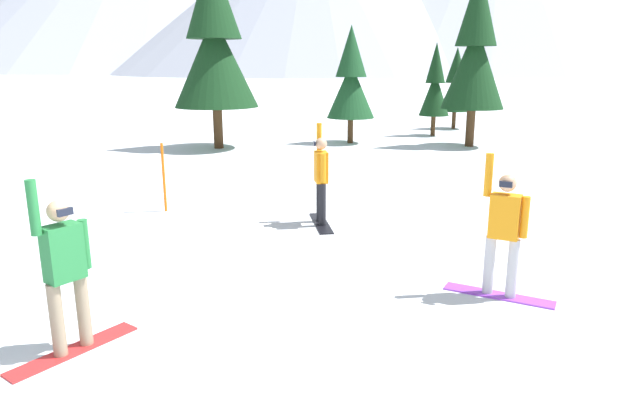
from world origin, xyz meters
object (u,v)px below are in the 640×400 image
object	(u,v)px
trail_marker_pole	(164,178)
pine_tree_tall	(456,85)
snowboarder_foreground	(65,271)
pine_tree_slender	(435,85)
pine_tree_twin	(351,80)
snowboarder_background	(321,178)
pine_tree_broad	(475,51)
snowboarder_midground	(504,231)
pine_tree_leaning	(214,44)

from	to	relation	value
trail_marker_pole	pine_tree_tall	world-z (taller)	pine_tree_tall
snowboarder_foreground	pine_tree_slender	distance (m)	21.32
snowboarder_foreground	pine_tree_tall	bearing A→B (deg)	71.89
trail_marker_pole	pine_tree_twin	bearing A→B (deg)	71.83
trail_marker_pole	snowboarder_background	bearing A→B (deg)	-10.99
snowboarder_foreground	pine_tree_broad	size ratio (longest dim) A/B	0.30
snowboarder_foreground	snowboarder_background	size ratio (longest dim) A/B	1.01
snowboarder_background	trail_marker_pole	distance (m)	3.65
snowboarder_midground	trail_marker_pole	bearing A→B (deg)	147.28
pine_tree_twin	snowboarder_background	bearing A→B (deg)	-90.74
snowboarder_foreground	snowboarder_background	bearing A→B (deg)	66.44
pine_tree_twin	pine_tree_tall	bearing A→B (deg)	48.36
pine_tree_broad	pine_tree_tall	world-z (taller)	pine_tree_broad
snowboarder_background	pine_tree_leaning	distance (m)	11.68
snowboarder_background	pine_tree_tall	world-z (taller)	pine_tree_tall
snowboarder_foreground	trail_marker_pole	xyz separation A→B (m)	(-1.19, 6.18, -0.22)
pine_tree_leaning	pine_tree_slender	bearing A→B (deg)	28.10
trail_marker_pole	pine_tree_leaning	bearing A→B (deg)	98.15
snowboarder_background	pine_tree_tall	xyz separation A→B (m)	(5.21, 17.76, 1.22)
trail_marker_pole	pine_tree_leaning	size ratio (longest dim) A/B	0.21
trail_marker_pole	pine_tree_broad	bearing A→B (deg)	51.79
snowboarder_midground	snowboarder_background	bearing A→B (deg)	129.74
snowboarder_background	pine_tree_tall	bearing A→B (deg)	73.66
snowboarder_midground	pine_tree_slender	world-z (taller)	pine_tree_slender
trail_marker_pole	pine_tree_slender	xyz separation A→B (m)	(7.44, 14.16, 1.50)
snowboarder_foreground	trail_marker_pole	size ratio (longest dim) A/B	1.34
pine_tree_broad	pine_tree_twin	bearing A→B (deg)	173.57
trail_marker_pole	pine_tree_leaning	distance (m)	10.08
pine_tree_slender	pine_tree_leaning	bearing A→B (deg)	-151.90
pine_tree_slender	trail_marker_pole	bearing A→B (deg)	-117.71
pine_tree_leaning	pine_tree_broad	bearing A→B (deg)	7.93
snowboarder_background	pine_tree_slender	bearing A→B (deg)	75.44
snowboarder_foreground	pine_tree_leaning	distance (m)	16.13
pine_tree_leaning	snowboarder_midground	bearing A→B (deg)	-60.18
snowboarder_midground	pine_tree_broad	bearing A→B (deg)	82.05
pine_tree_twin	pine_tree_tall	world-z (taller)	pine_tree_twin
snowboarder_midground	snowboarder_foreground	bearing A→B (deg)	-158.75
pine_tree_twin	pine_tree_leaning	xyz separation A→B (m)	(-5.09, -1.92, 1.37)
snowboarder_midground	pine_tree_broad	size ratio (longest dim) A/B	0.30
snowboarder_foreground	snowboarder_midground	world-z (taller)	snowboarder_foreground
snowboarder_background	trail_marker_pole	world-z (taller)	snowboarder_background
trail_marker_pole	pine_tree_broad	xyz separation A→B (m)	(8.53, 10.84, 2.95)
snowboarder_background	pine_tree_slender	world-z (taller)	pine_tree_slender
snowboarder_foreground	trail_marker_pole	world-z (taller)	snowboarder_foreground
trail_marker_pole	snowboarder_foreground	bearing A→B (deg)	-79.13
pine_tree_twin	pine_tree_broad	distance (m)	4.96
snowboarder_midground	pine_tree_slender	size ratio (longest dim) A/B	0.49
pine_tree_tall	pine_tree_leaning	xyz separation A→B (m)	(-10.14, -7.60, 1.77)
snowboarder_background	trail_marker_pole	bearing A→B (deg)	169.01
pine_tree_slender	pine_tree_twin	bearing A→B (deg)	-143.13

